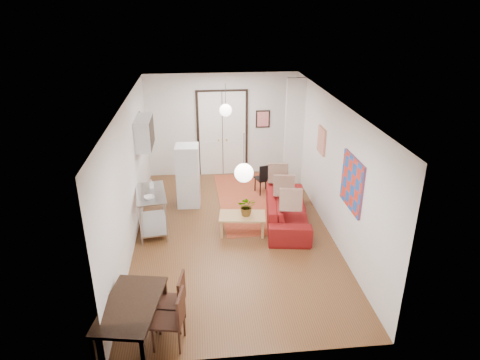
{
  "coord_description": "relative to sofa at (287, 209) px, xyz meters",
  "views": [
    {
      "loc": [
        -0.69,
        -8.14,
        4.8
      ],
      "look_at": [
        0.15,
        0.03,
        1.25
      ],
      "focal_mm": 32.0,
      "sensor_mm": 36.0,
      "label": 1
    }
  ],
  "objects": [
    {
      "name": "kilim_rug",
      "position": [
        -0.81,
        1.21,
        -0.33
      ],
      "size": [
        1.43,
        3.57,
        0.01
      ],
      "primitive_type": "cube",
      "rotation": [
        0.0,
        0.0,
        0.03
      ],
      "color": "#B6562D",
      "rests_on": "floor"
    },
    {
      "name": "kitchen_counter",
      "position": [
        -3.01,
        -0.06,
        0.27
      ],
      "size": [
        0.77,
        1.29,
        0.93
      ],
      "rotation": [
        0.0,
        0.0,
        0.14
      ],
      "color": "#B6B8BB",
      "rests_on": "floor"
    },
    {
      "name": "double_doors",
      "position": [
        -1.26,
        3.11,
        0.86
      ],
      "size": [
        1.44,
        0.06,
        2.5
      ],
      "primitive_type": "cube",
      "color": "white",
      "rests_on": "wall_back"
    },
    {
      "name": "wall_right",
      "position": [
        0.84,
        -0.35,
        1.11
      ],
      "size": [
        0.02,
        7.0,
        2.9
      ],
      "primitive_type": "cube",
      "color": "silver",
      "rests_on": "floor"
    },
    {
      "name": "wall_front",
      "position": [
        -1.26,
        -3.85,
        1.11
      ],
      "size": [
        4.2,
        0.02,
        2.9
      ],
      "primitive_type": "cube",
      "color": "silver",
      "rests_on": "floor"
    },
    {
      "name": "pendant_back",
      "position": [
        -1.26,
        1.65,
        1.91
      ],
      "size": [
        0.3,
        0.3,
        0.8
      ],
      "color": "silver",
      "rests_on": "ceiling"
    },
    {
      "name": "dining_table",
      "position": [
        -3.01,
        -3.45,
        0.33
      ],
      "size": [
        0.99,
        1.46,
        0.75
      ],
      "rotation": [
        0.0,
        0.0,
        -0.18
      ],
      "color": "black",
      "rests_on": "floor"
    },
    {
      "name": "coffee_table",
      "position": [
        -1.07,
        -0.37,
        0.04
      ],
      "size": [
        1.05,
        0.66,
        0.44
      ],
      "rotation": [
        0.0,
        0.0,
        -0.12
      ],
      "color": "tan",
      "rests_on": "floor"
    },
    {
      "name": "soap_bottle",
      "position": [
        -3.01,
        0.19,
        0.69
      ],
      "size": [
        0.11,
        0.11,
        0.19
      ],
      "primitive_type": "imported",
      "rotation": [
        0.0,
        0.0,
        0.3
      ],
      "color": "#518DB1",
      "rests_on": "kitchen_counter"
    },
    {
      "name": "ceiling",
      "position": [
        -1.26,
        -0.35,
        2.56
      ],
      "size": [
        4.2,
        7.0,
        0.02
      ],
      "primitive_type": "cube",
      "color": "silver",
      "rests_on": "wall_back"
    },
    {
      "name": "fridge",
      "position": [
        -2.23,
        1.16,
        0.44
      ],
      "size": [
        0.58,
        0.58,
        1.55
      ],
      "primitive_type": "cube",
      "rotation": [
        0.0,
        0.0,
        -0.06
      ],
      "color": "silver",
      "rests_on": "floor"
    },
    {
      "name": "dining_chair_near",
      "position": [
        -2.49,
        -3.0,
        0.2
      ],
      "size": [
        0.51,
        0.66,
        0.92
      ],
      "rotation": [
        0.0,
        0.0,
        -1.75
      ],
      "color": "#381C11",
      "rests_on": "floor"
    },
    {
      "name": "pendant_front",
      "position": [
        -1.26,
        -2.35,
        1.91
      ],
      "size": [
        0.3,
        0.3,
        0.8
      ],
      "color": "silver",
      "rests_on": "ceiling"
    },
    {
      "name": "wall_cabinet",
      "position": [
        -3.18,
        1.15,
        1.56
      ],
      "size": [
        0.35,
        1.0,
        0.7
      ],
      "primitive_type": "cube",
      "color": "silver",
      "rests_on": "wall_left"
    },
    {
      "name": "dining_chair_far",
      "position": [
        -2.49,
        -3.41,
        0.2
      ],
      "size": [
        0.51,
        0.66,
        0.92
      ],
      "rotation": [
        0.0,
        0.0,
        -1.75
      ],
      "color": "#381C11",
      "rests_on": "floor"
    },
    {
      "name": "poster_back",
      "position": [
        -0.11,
        3.12,
        1.26
      ],
      "size": [
        0.4,
        0.03,
        0.5
      ],
      "primitive_type": "cube",
      "color": "red",
      "rests_on": "wall_back"
    },
    {
      "name": "print_left",
      "position": [
        -3.33,
        1.65,
        1.61
      ],
      "size": [
        0.03,
        0.44,
        0.54
      ],
      "primitive_type": "cube",
      "color": "#9B6A40",
      "rests_on": "wall_left"
    },
    {
      "name": "stub_partition",
      "position": [
        0.59,
        2.2,
        1.11
      ],
      "size": [
        0.5,
        0.1,
        2.9
      ],
      "primitive_type": "cube",
      "color": "silver",
      "rests_on": "floor"
    },
    {
      "name": "black_side_chair",
      "position": [
        -0.3,
        1.74,
        0.14
      ],
      "size": [
        0.47,
        0.48,
        0.83
      ],
      "rotation": [
        0.0,
        0.0,
        3.44
      ],
      "color": "black",
      "rests_on": "floor"
    },
    {
      "name": "sofa",
      "position": [
        0.0,
        0.0,
        0.0
      ],
      "size": [
        2.41,
        1.21,
        0.67
      ],
      "primitive_type": "imported",
      "rotation": [
        0.0,
        0.0,
        1.43
      ],
      "color": "maroon",
      "rests_on": "floor"
    },
    {
      "name": "potted_plant",
      "position": [
        -0.97,
        -0.37,
        0.32
      ],
      "size": [
        0.42,
        0.38,
        0.43
      ],
      "primitive_type": "imported",
      "rotation": [
        0.0,
        0.0,
        -0.12
      ],
      "color": "#34622C",
      "rests_on": "coffee_table"
    },
    {
      "name": "painting_popart",
      "position": [
        0.82,
        -1.6,
        1.31
      ],
      "size": [
        0.05,
        1.0,
        1.0
      ],
      "primitive_type": "cube",
      "color": "red",
      "rests_on": "wall_right"
    },
    {
      "name": "floor",
      "position": [
        -1.26,
        -0.35,
        -0.34
      ],
      "size": [
        7.0,
        7.0,
        0.0
      ],
      "primitive_type": "plane",
      "color": "brown",
      "rests_on": "ground"
    },
    {
      "name": "painting_abstract",
      "position": [
        0.82,
        0.45,
        1.46
      ],
      "size": [
        0.05,
        0.5,
        0.6
      ],
      "primitive_type": "cube",
      "color": "beige",
      "rests_on": "wall_right"
    },
    {
      "name": "wall_back",
      "position": [
        -1.26,
        3.15,
        1.11
      ],
      "size": [
        4.2,
        0.02,
        2.9
      ],
      "primitive_type": "cube",
      "color": "silver",
      "rests_on": "floor"
    },
    {
      "name": "bowl",
      "position": [
        -3.01,
        -0.36,
        0.62
      ],
      "size": [
        0.27,
        0.27,
        0.05
      ],
      "primitive_type": "imported",
      "rotation": [
        0.0,
        0.0,
        0.3
      ],
      "color": "silver",
      "rests_on": "kitchen_counter"
    },
    {
      "name": "wall_left",
      "position": [
        -3.36,
        -0.35,
        1.11
      ],
      "size": [
        0.02,
        7.0,
        2.9
      ],
      "primitive_type": "cube",
      "color": "silver",
      "rests_on": "floor"
    }
  ]
}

